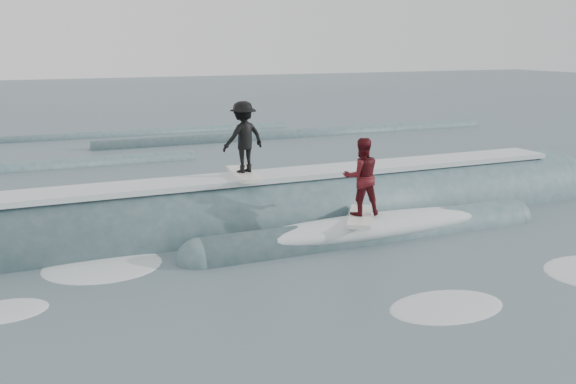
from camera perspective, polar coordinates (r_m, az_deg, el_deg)
name	(u,v)px	position (r m, az deg, el deg)	size (l,w,h in m)	color
ground	(328,260)	(14.65, 3.59, -6.03)	(160.00, 160.00, 0.00)	#3E4F5B
breaking_wave	(283,224)	(17.31, -0.43, -2.85)	(22.22, 4.11, 2.67)	#37575D
surfer_black	(243,139)	(16.67, -3.99, 4.68)	(1.33, 2.05, 1.94)	white
surfer_red	(361,180)	(15.80, 6.53, 1.09)	(1.54, 1.98, 2.01)	white
whitewater	(330,285)	(13.22, 3.75, -8.21)	(13.90, 6.75, 0.10)	silver
far_swells	(145,148)	(30.86, -12.57, 3.88)	(40.31, 8.65, 0.80)	#37575D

